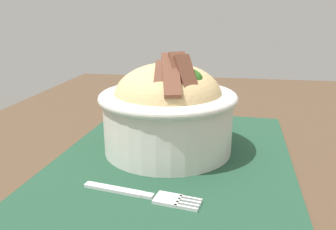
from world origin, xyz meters
The scene contains 4 objects.
table centered at (0.00, 0.00, 0.66)m, with size 1.22×0.77×0.73m.
placemat centered at (0.01, -0.01, 0.73)m, with size 0.45×0.30×0.00m, color #1E422D.
bowl centered at (-0.04, -0.02, 0.79)m, with size 0.19×0.19×0.14m.
fork centered at (0.09, -0.02, 0.73)m, with size 0.04×0.13×0.00m.
Camera 1 is at (0.40, 0.05, 0.92)m, focal length 36.64 mm.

